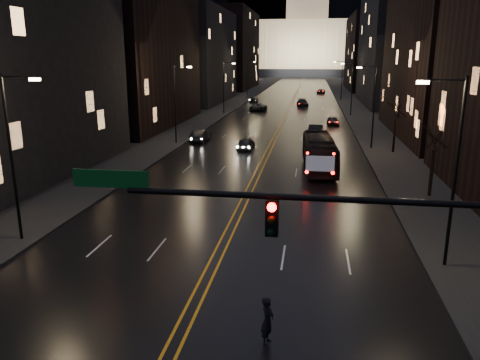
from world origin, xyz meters
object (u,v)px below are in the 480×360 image
at_px(bus, 319,153).
at_px(receding_car_a, 315,131).
at_px(oncoming_car_b, 201,136).
at_px(oncoming_car_a, 246,144).
at_px(pedestrian_a, 267,321).
at_px(traffic_signal, 363,240).

bearing_deg(bus, receding_car_a, 87.15).
relative_size(oncoming_car_b, receding_car_a, 0.97).
bearing_deg(oncoming_car_a, receding_car_a, -124.24).
distance_m(oncoming_car_b, pedestrian_a, 40.86).
relative_size(receding_car_a, pedestrian_a, 2.55).
xyz_separation_m(oncoming_car_a, receding_car_a, (7.46, 10.09, 0.07)).
relative_size(oncoming_car_a, receding_car_a, 0.88).
bearing_deg(bus, oncoming_car_a, 131.22).
distance_m(oncoming_car_a, pedestrian_a, 35.50).
xyz_separation_m(bus, oncoming_car_b, (-13.73, 11.85, -0.75)).
bearing_deg(oncoming_car_b, pedestrian_a, 109.62).
height_order(traffic_signal, pedestrian_a, traffic_signal).
bearing_deg(pedestrian_a, oncoming_car_b, 28.99).
distance_m(oncoming_car_a, oncoming_car_b, 7.27).
relative_size(bus, receding_car_a, 2.34).
height_order(traffic_signal, oncoming_car_b, traffic_signal).
distance_m(bus, oncoming_car_a, 10.97).
bearing_deg(traffic_signal, pedestrian_a, 136.05).
height_order(bus, pedestrian_a, bus).
distance_m(receding_car_a, pedestrian_a, 45.17).
height_order(receding_car_a, pedestrian_a, pedestrian_a).
relative_size(traffic_signal, pedestrian_a, 9.73).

